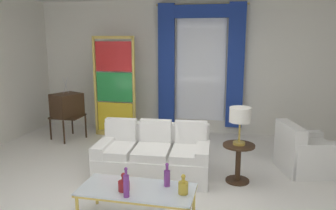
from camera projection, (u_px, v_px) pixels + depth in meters
The scene contains 15 objects.
ground_plane at pixel (158, 186), 4.92m from camera, with size 16.00×16.00×0.00m, color white.
wall_rear at pixel (191, 67), 7.54m from camera, with size 8.00×0.12×3.00m, color white.
curtained_window at pixel (201, 57), 7.28m from camera, with size 2.00×0.17×2.70m.
couch_white_long at pixel (154, 156), 5.29m from camera, with size 1.82×1.05×0.86m.
coffee_table at pixel (137, 191), 3.94m from camera, with size 1.38×0.61×0.41m.
bottle_blue_decanter at pixel (124, 185), 3.86m from camera, with size 0.14×0.14×0.22m.
bottle_crystal_tall at pixel (183, 187), 3.78m from camera, with size 0.12×0.12×0.24m.
bottle_amber_squat at pixel (126, 185), 3.70m from camera, with size 0.07×0.07×0.35m.
bottle_ruby_flask at pixel (167, 177), 3.97m from camera, with size 0.08×0.08×0.30m.
vintage_tv at pixel (67, 106), 7.07m from camera, with size 0.71×0.75×1.35m.
armchair_white at pixel (304, 154), 5.42m from camera, with size 1.01×1.00×0.80m.
stained_glass_divider at pixel (114, 89), 7.23m from camera, with size 0.95×0.05×2.20m.
peacock_figurine at pixel (134, 131), 6.99m from camera, with size 0.44×0.60×0.50m.
round_side_table at pixel (238, 160), 5.00m from camera, with size 0.48×0.48×0.59m.
table_lamp_brass at pixel (240, 116), 4.87m from camera, with size 0.32×0.32×0.57m.
Camera 1 is at (1.14, -4.43, 2.18)m, focal length 35.29 mm.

